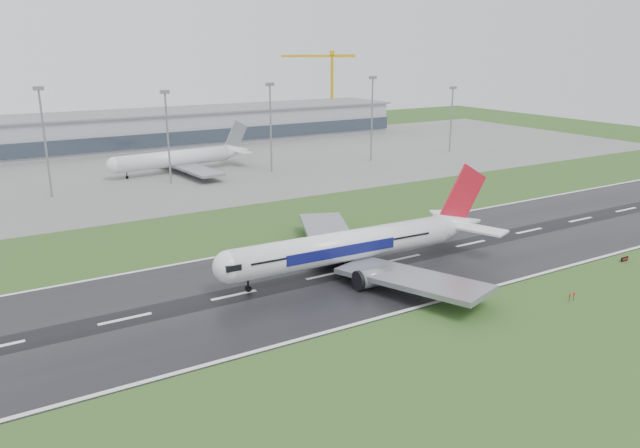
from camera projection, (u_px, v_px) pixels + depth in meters
ground at (403, 259)px, 132.52m from camera, size 520.00×520.00×0.00m
runway at (403, 258)px, 132.50m from camera, size 400.00×45.00×0.10m
apron at (203, 166)px, 235.48m from camera, size 400.00×130.00×0.08m
terminal at (157, 129)px, 282.80m from camera, size 240.00×36.00×15.00m
main_airliner at (363, 225)px, 123.57m from camera, size 66.30×63.38×18.90m
parked_airliner at (179, 150)px, 221.26m from camera, size 61.87×58.41×16.58m
tower_crane at (332, 89)px, 343.36m from camera, size 42.26×12.01×42.45m
runway_sign at (624, 259)px, 130.58m from camera, size 2.31×0.40×1.04m
floodmast_1 at (45, 145)px, 181.91m from camera, size 0.64×0.64×32.22m
floodmast_2 at (168, 140)px, 200.66m from camera, size 0.64×0.64×29.84m
floodmast_3 at (271, 130)px, 219.15m from camera, size 0.64×0.64×31.08m
floodmast_4 at (372, 121)px, 241.02m from camera, size 0.64×0.64×32.32m
floodmast_5 at (451, 121)px, 262.56m from camera, size 0.64×0.64×27.00m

